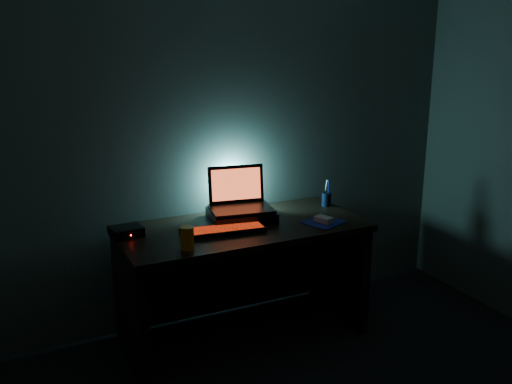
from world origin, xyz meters
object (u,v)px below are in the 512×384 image
(mouse, at_px, (324,219))
(pen_cup, at_px, (326,199))
(juice_glass, at_px, (187,238))
(router, at_px, (127,232))
(laptop, at_px, (239,199))
(keyboard, at_px, (223,230))

(mouse, bearing_deg, pen_cup, 35.42)
(juice_glass, bearing_deg, pen_cup, 17.96)
(mouse, distance_m, pen_cup, 0.36)
(pen_cup, height_order, router, pen_cup)
(laptop, relative_size, router, 2.23)
(keyboard, distance_m, mouse, 0.64)
(router, bearing_deg, juice_glass, -60.91)
(laptop, height_order, keyboard, laptop)
(laptop, distance_m, router, 0.74)
(laptop, bearing_deg, pen_cup, 6.44)
(router, bearing_deg, mouse, -20.47)
(keyboard, relative_size, router, 2.70)
(juice_glass, bearing_deg, keyboard, 30.98)
(laptop, bearing_deg, keyboard, -122.90)
(mouse, height_order, router, router)
(keyboard, bearing_deg, router, 167.74)
(keyboard, bearing_deg, pen_cup, 19.53)
(laptop, relative_size, keyboard, 0.83)
(pen_cup, bearing_deg, laptop, 177.15)
(keyboard, distance_m, router, 0.55)
(laptop, distance_m, mouse, 0.55)
(laptop, distance_m, pen_cup, 0.64)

